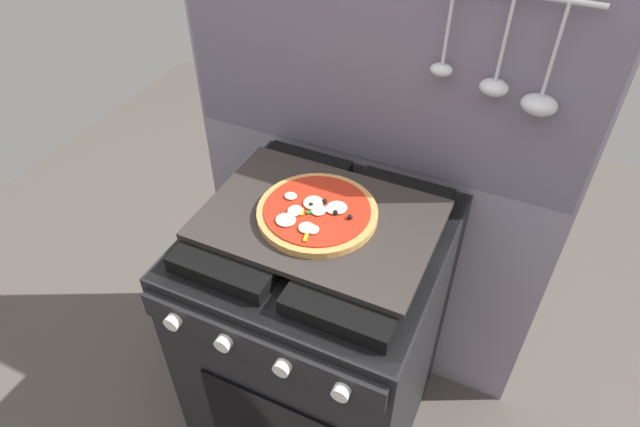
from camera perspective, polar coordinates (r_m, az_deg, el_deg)
ground_plane at (r=2.02m, az=0.00°, el=-20.06°), size 4.00×4.00×0.00m
kitchen_backsplash at (r=1.61m, az=5.16°, el=3.46°), size 1.10×0.09×1.55m
stove at (r=1.63m, az=-0.02°, el=-12.60°), size 0.60×0.64×0.90m
baking_tray at (r=1.29m, az=0.00°, el=-0.60°), size 0.54×0.38×0.02m
pizza_left at (r=1.28m, az=-0.27°, el=0.19°), size 0.28×0.28×0.03m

